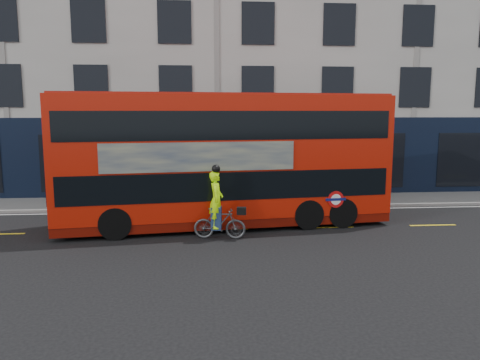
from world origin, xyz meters
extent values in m
plane|color=black|center=(0.00, 0.00, 0.00)|extent=(120.00, 120.00, 0.00)
cube|color=slate|center=(0.00, 6.50, 0.06)|extent=(60.00, 3.00, 0.12)
cube|color=gray|center=(0.00, 5.00, 0.07)|extent=(60.00, 0.12, 0.13)
cube|color=beige|center=(0.00, 13.00, 7.50)|extent=(50.00, 10.00, 15.00)
cube|color=black|center=(0.00, 7.98, 2.00)|extent=(50.00, 0.08, 4.00)
cube|color=silver|center=(0.00, 4.70, 0.00)|extent=(58.00, 0.10, 0.01)
cube|color=red|center=(0.08, 2.20, 2.69)|extent=(12.47, 4.25, 4.39)
cube|color=#5F0B03|center=(0.08, 2.20, 0.33)|extent=(12.46, 4.19, 0.33)
cube|color=black|center=(0.08, 2.20, 1.72)|extent=(11.99, 4.23, 1.00)
cube|color=black|center=(0.08, 2.20, 3.83)|extent=(11.99, 4.23, 1.00)
cube|color=#9D180B|center=(0.08, 2.20, 4.91)|extent=(12.22, 4.11, 0.09)
cube|color=black|center=(6.17, 2.95, 1.72)|extent=(0.34, 2.49, 1.00)
cube|color=black|center=(6.17, 2.95, 3.83)|extent=(0.34, 2.49, 1.00)
cube|color=black|center=(-6.00, 1.45, 1.72)|extent=(0.34, 2.49, 1.00)
cube|color=tan|center=(-0.85, 0.66, 2.78)|extent=(6.62, 0.85, 1.00)
cylinder|color=red|center=(4.12, 1.27, 1.11)|extent=(0.62, 0.10, 0.62)
cylinder|color=white|center=(4.12, 1.26, 1.11)|extent=(0.40, 0.07, 0.40)
cube|color=#0C1459|center=(4.12, 1.26, 1.11)|extent=(0.77, 0.11, 0.10)
cylinder|color=black|center=(4.28, 2.72, 0.56)|extent=(1.45, 2.94, 1.11)
cylinder|color=black|center=(2.95, 2.55, 0.56)|extent=(1.45, 2.94, 1.11)
cylinder|color=black|center=(-3.89, 1.71, 0.56)|extent=(1.45, 2.94, 1.11)
imported|color=#45474A|center=(-0.20, 0.27, 0.53)|extent=(1.83, 0.76, 1.07)
imported|color=#ADF506|center=(-0.31, 0.29, 1.35)|extent=(0.56, 0.77, 1.93)
cube|color=black|center=(0.54, 0.16, 0.98)|extent=(0.34, 0.29, 0.24)
cube|color=navy|center=(-0.31, 0.29, 0.72)|extent=(0.39, 0.47, 0.78)
sphere|color=black|center=(-0.31, 0.29, 2.41)|extent=(0.29, 0.29, 0.29)
camera|label=1|loc=(-0.76, -15.25, 4.34)|focal=35.00mm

